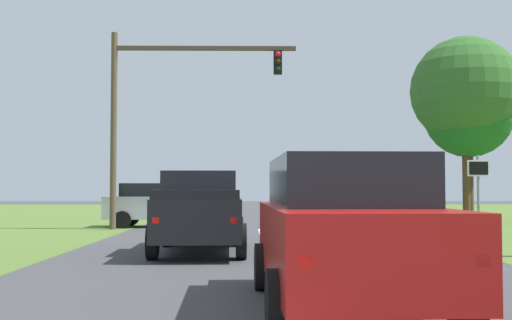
# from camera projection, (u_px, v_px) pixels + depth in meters

# --- Properties ---
(ground_plane) EXTENTS (120.00, 120.00, 0.00)m
(ground_plane) POSITION_uv_depth(u_px,v_px,m) (269.00, 258.00, 14.16)
(ground_plane) COLOR #424244
(red_suv_near) EXTENTS (2.40, 4.97, 1.99)m
(red_suv_near) POSITION_uv_depth(u_px,v_px,m) (345.00, 228.00, 8.34)
(red_suv_near) COLOR #9E1411
(red_suv_near) RESTS_ON ground_plane
(pickup_truck_lead) EXTENTS (2.31, 5.19, 1.98)m
(pickup_truck_lead) POSITION_uv_depth(u_px,v_px,m) (200.00, 211.00, 15.29)
(pickup_truck_lead) COLOR black
(pickup_truck_lead) RESTS_ON ground_plane
(traffic_light) EXTENTS (7.12, 0.40, 7.56)m
(traffic_light) POSITION_uv_depth(u_px,v_px,m) (162.00, 99.00, 24.06)
(traffic_light) COLOR brown
(traffic_light) RESTS_ON ground_plane
(keep_moving_sign) EXTENTS (0.60, 0.09, 2.47)m
(keep_moving_sign) POSITION_uv_depth(u_px,v_px,m) (479.00, 188.00, 17.04)
(keep_moving_sign) COLOR gray
(keep_moving_sign) RESTS_ON ground_plane
(oak_tree_right) EXTENTS (5.13, 5.13, 8.78)m
(oak_tree_right) POSITION_uv_depth(u_px,v_px,m) (465.00, 91.00, 29.82)
(oak_tree_right) COLOR #4C351E
(oak_tree_right) RESTS_ON ground_plane
(crossing_suv_far) EXTENTS (4.39, 2.07, 1.76)m
(crossing_suv_far) POSITION_uv_depth(u_px,v_px,m) (159.00, 204.00, 25.33)
(crossing_suv_far) COLOR silver
(crossing_suv_far) RESTS_ON ground_plane
(extra_tree_1) EXTENTS (4.24, 4.24, 7.28)m
(extra_tree_1) POSITION_uv_depth(u_px,v_px,m) (469.00, 113.00, 29.96)
(extra_tree_1) COLOR #4C351E
(extra_tree_1) RESTS_ON ground_plane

